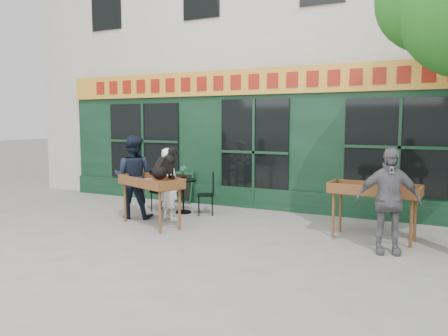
{
  "coord_description": "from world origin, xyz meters",
  "views": [
    {
      "loc": [
        3.91,
        -7.24,
        2.07
      ],
      "look_at": [
        0.1,
        0.5,
        1.15
      ],
      "focal_mm": 35.0,
      "sensor_mm": 36.0,
      "label": 1
    }
  ],
  "objects": [
    {
      "name": "potted_plant",
      "position": [
        -1.24,
        1.13,
        0.93
      ],
      "size": [
        0.17,
        0.12,
        0.32
      ],
      "primitive_type": "imported",
      "rotation": [
        0.0,
        0.0,
        -0.03
      ],
      "color": "gray",
      "rests_on": "bistro_table"
    },
    {
      "name": "bistro_chair_right",
      "position": [
        -0.61,
        1.22,
        0.56
      ],
      "size": [
        0.49,
        0.49,
        0.95
      ],
      "rotation": [
        0.0,
        0.0,
        -1.07
      ],
      "color": "black",
      "rests_on": "ground"
    },
    {
      "name": "man_left",
      "position": [
        -1.94,
        0.23,
        0.89
      ],
      "size": [
        1.03,
        0.91,
        1.77
      ],
      "primitive_type": "imported",
      "rotation": [
        0.0,
        0.0,
        3.46
      ],
      "color": "black",
      "rests_on": "ground"
    },
    {
      "name": "bistro_table",
      "position": [
        -1.24,
        1.13,
        0.54
      ],
      "size": [
        0.6,
        0.6,
        0.76
      ],
      "color": "black",
      "rests_on": "ground"
    },
    {
      "name": "woman",
      "position": [
        -1.16,
        0.43,
        0.76
      ],
      "size": [
        0.65,
        0.55,
        1.52
      ],
      "primitive_type": "imported",
      "rotation": [
        0.0,
        0.0,
        2.76
      ],
      "color": "white",
      "rests_on": "ground"
    },
    {
      "name": "dog",
      "position": [
        -0.81,
        -0.27,
        1.29
      ],
      "size": [
        0.54,
        0.68,
        0.6
      ],
      "primitive_type": null,
      "rotation": [
        0.0,
        0.0,
        -0.38
      ],
      "color": "black",
      "rests_on": "book_cart_center"
    },
    {
      "name": "bistro_chair_left",
      "position": [
        -1.88,
        1.05,
        0.56
      ],
      "size": [
        0.45,
        0.45,
        0.95
      ],
      "rotation": [
        0.0,
        0.0,
        1.28
      ],
      "color": "black",
      "rests_on": "ground"
    },
    {
      "name": "book_cart_right",
      "position": [
        2.94,
        0.69,
        0.82
      ],
      "size": [
        1.55,
        0.75,
        0.99
      ],
      "rotation": [
        0.0,
        0.0,
        -0.09
      ],
      "color": "brown",
      "rests_on": "ground"
    },
    {
      "name": "building",
      "position": [
        0.0,
        5.97,
        4.97
      ],
      "size": [
        14.0,
        7.26,
        10.0
      ],
      "color": "beige",
      "rests_on": "ground"
    },
    {
      "name": "chalkboard",
      "position": [
        -1.91,
        2.19,
        0.4
      ],
      "size": [
        0.57,
        0.22,
        0.79
      ],
      "rotation": [
        0.0,
        0.0,
        -0.05
      ],
      "color": "black",
      "rests_on": "ground"
    },
    {
      "name": "man_right",
      "position": [
        3.24,
        -0.06,
        0.84
      ],
      "size": [
        1.05,
        0.64,
        1.67
      ],
      "primitive_type": "imported",
      "rotation": [
        0.0,
        0.0,
        0.26
      ],
      "color": "#57575C",
      "rests_on": "ground"
    },
    {
      "name": "ground",
      "position": [
        0.0,
        0.0,
        0.0
      ],
      "size": [
        80.0,
        80.0,
        0.0
      ],
      "primitive_type": "plane",
      "color": "slate",
      "rests_on": "ground"
    },
    {
      "name": "book_cart_center",
      "position": [
        -1.16,
        -0.22,
        0.82
      ],
      "size": [
        1.62,
        1.14,
        0.99
      ],
      "rotation": [
        0.0,
        0.0,
        -0.38
      ],
      "color": "brown",
      "rests_on": "ground"
    }
  ]
}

